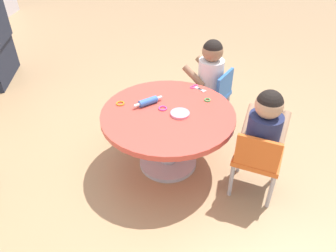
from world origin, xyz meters
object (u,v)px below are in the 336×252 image
object	(u,v)px
rolling_pin	(148,101)
child_chair_left	(257,158)
child_chair_right	(213,95)
craft_table	(168,124)
seated_child_left	(264,127)
seated_child_right	(210,70)
craft_scissors	(197,88)

from	to	relation	value
rolling_pin	child_chair_left	bearing A→B (deg)	-115.38
child_chair_left	child_chair_right	distance (m)	0.84
craft_table	seated_child_left	xyz separation A→B (m)	(-0.22, -0.61, 0.16)
child_chair_right	seated_child_right	world-z (taller)	seated_child_right
child_chair_left	child_chair_right	size ratio (longest dim) A/B	1.00
child_chair_right	craft_scissors	size ratio (longest dim) A/B	3.99
craft_table	craft_scissors	world-z (taller)	craft_scissors
craft_table	seated_child_right	xyz separation A→B (m)	(0.57, -0.32, 0.16)
craft_scissors	child_chair_left	bearing A→B (deg)	-147.42
seated_child_right	craft_scissors	xyz separation A→B (m)	(-0.21, 0.12, -0.05)
child_chair_left	rolling_pin	distance (m)	0.85
craft_table	child_chair_left	xyz separation A→B (m)	(-0.26, -0.60, -0.06)
seated_child_right	child_chair_right	bearing A→B (deg)	-120.15
child_chair_right	rolling_pin	distance (m)	0.70
craft_table	seated_child_left	size ratio (longest dim) A/B	1.85
child_chair_right	craft_scissors	bearing A→B (deg)	141.70
rolling_pin	seated_child_right	bearing A→B (deg)	-44.98
child_chair_left	rolling_pin	bearing A→B (deg)	64.62
seated_child_left	craft_scissors	xyz separation A→B (m)	(0.58, 0.41, -0.05)
seated_child_right	craft_scissors	world-z (taller)	seated_child_right
seated_child_right	craft_table	bearing A→B (deg)	150.30
rolling_pin	craft_scissors	world-z (taller)	rolling_pin
craft_table	seated_child_right	bearing A→B (deg)	-29.70
craft_table	rolling_pin	xyz separation A→B (m)	(0.09, 0.15, 0.13)
craft_table	rolling_pin	world-z (taller)	rolling_pin
child_chair_left	rolling_pin	xyz separation A→B (m)	(0.35, 0.75, 0.19)
seated_child_left	craft_scissors	distance (m)	0.71
craft_table	child_chair_left	distance (m)	0.66
seated_child_left	child_chair_right	size ratio (longest dim) A/B	0.95
child_chair_left	seated_child_right	bearing A→B (deg)	18.47
craft_table	child_chair_left	size ratio (longest dim) A/B	1.76
rolling_pin	craft_scissors	distance (m)	0.44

